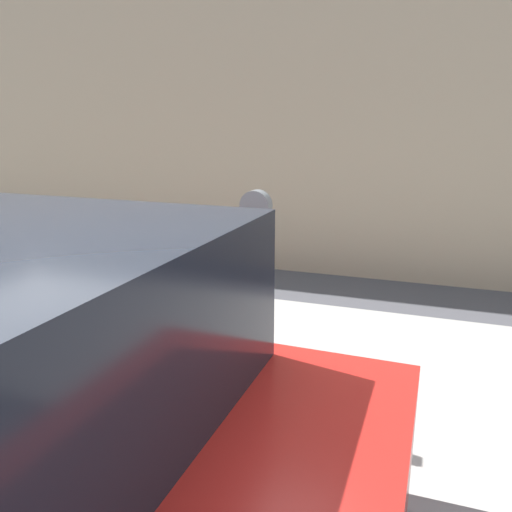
% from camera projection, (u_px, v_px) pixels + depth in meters
% --- Properties ---
extents(sidewalk, '(24.00, 2.80, 0.12)m').
position_uv_depth(sidewalk, '(233.00, 355.00, 4.56)').
color(sidewalk, '#9E9B96').
rests_on(sidewalk, ground_plane).
extents(building_facade, '(24.00, 0.30, 5.96)m').
position_uv_depth(building_facade, '(318.00, 57.00, 6.69)').
color(building_facade, tan).
rests_on(building_facade, ground_plane).
extents(parking_meter, '(0.20, 0.12, 1.57)m').
position_uv_depth(parking_meter, '(256.00, 253.00, 3.29)').
color(parking_meter, gray).
rests_on(parking_meter, sidewalk).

